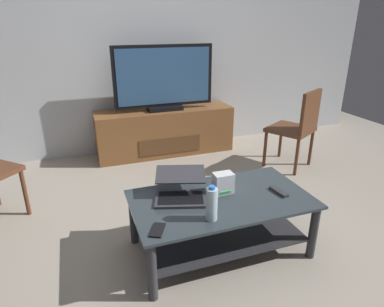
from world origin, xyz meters
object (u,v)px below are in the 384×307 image
Objects in this scene: dining_chair at (298,125)px; coffee_table at (221,214)px; media_cabinet at (165,132)px; television at (164,79)px; laptop at (181,189)px; water_bottle_near at (212,204)px; cell_phone at (158,230)px; tv_remote at (279,192)px; router_box at (223,183)px.

coffee_table is at bearing -142.74° from dining_chair.
television is (-0.00, -0.02, 0.65)m from media_cabinet.
dining_chair is 1.97× the size of laptop.
media_cabinet is at bearing 82.00° from water_bottle_near.
water_bottle_near is at bearing -140.72° from dining_chair.
cell_phone is (-0.66, -2.22, 0.15)m from media_cabinet.
dining_chair is 1.91m from laptop.
television is 1.95m from laptop.
laptop is 0.70m from tv_remote.
dining_chair reaches higher than media_cabinet.
laptop is 3.25× the size of cell_phone.
router_box is 0.40m from tv_remote.
media_cabinet is 3.69× the size of laptop.
water_bottle_near is at bearing -98.00° from media_cabinet.
water_bottle_near reaches higher than tv_remote.
media_cabinet is 11.99× the size of cell_phone.
water_bottle_near is (-0.31, -2.21, 0.25)m from media_cabinet.
television is 2.35m from cell_phone.
coffee_table is at bearing 52.41° from water_bottle_near.
television is 5.18× the size of water_bottle_near.
laptop reaches higher than router_box.
media_cabinet is 0.65m from television.
dining_chair reaches higher than cell_phone.
media_cabinet is 10.49× the size of tv_remote.
television reaches higher than laptop.
coffee_table is 2.00m from media_cabinet.
television reaches higher than tv_remote.
tv_remote is at bearing -82.45° from media_cabinet.
router_box is at bearing -93.01° from television.
television is 1.61m from dining_chair.
dining_chair is 1.50m from tv_remote.
dining_chair is 2.03m from water_bottle_near.
media_cabinet is at bearing 85.87° from coffee_table.
router_box is at bearing 55.71° from cell_phone.
television is at bearing 85.82° from coffee_table.
television is 1.33× the size of dining_chair.
cell_phone is at bearing -106.58° from television.
laptop is 0.31m from router_box.
router_box is at bearing -143.82° from dining_chair.
dining_chair is 3.90× the size of water_bottle_near.
laptop is (-0.40, -1.88, 0.20)m from media_cabinet.
water_bottle_near is at bearing 28.83° from cell_phone.
cell_phone is at bearing -145.98° from dining_chair.
cell_phone is at bearing -178.62° from water_bottle_near.
tv_remote is (0.27, -2.06, 0.15)m from media_cabinet.
water_bottle_near is at bearing -98.07° from television.
coffee_table is 0.74× the size of media_cabinet.
router_box is 0.93× the size of tv_remote.
television is 7.43× the size of tv_remote.
television is 7.99× the size of router_box.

